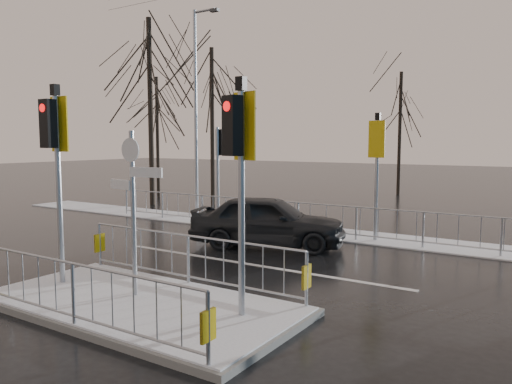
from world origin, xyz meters
The scene contains 11 objects.
ground centered at (0.00, 0.00, 0.00)m, with size 120.00×120.00×0.00m, color black.
snow_verge centered at (0.00, 8.60, 0.02)m, with size 30.00×2.00×0.04m, color white.
lane_markings centered at (0.00, -0.33, 0.00)m, with size 8.00×11.38×0.01m.
traffic_island centered at (-0.01, 0.01, 0.39)m, with size 6.00×3.04×4.15m.
far_kerb_fixtures centered at (0.29, 8.09, 1.02)m, with size 18.00×0.65×3.83m.
car_far_lane centered at (-0.81, 5.81, 0.75)m, with size 1.77×4.41×1.50m, color black.
tree_near_a centered at (-10.50, 11.00, 6.11)m, with size 4.75×4.75×8.97m.
tree_near_b centered at (-8.00, 12.50, 5.15)m, with size 4.00×4.00×7.55m.
tree_near_c centered at (-12.50, 13.50, 4.50)m, with size 3.50×3.50×6.61m.
tree_far_a centered at (-2.00, 22.00, 4.82)m, with size 3.75×3.75×7.08m.
street_lamp_left centered at (-6.43, 9.50, 4.49)m, with size 1.25×0.18×8.20m.
Camera 1 is at (6.58, -6.24, 3.03)m, focal length 35.00 mm.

